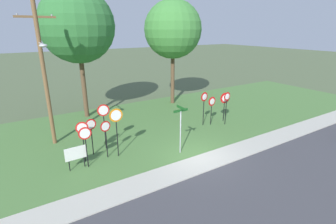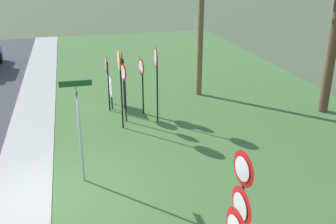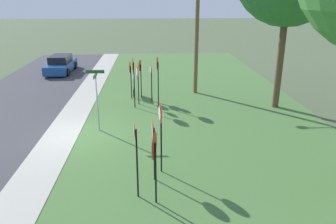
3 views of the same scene
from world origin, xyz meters
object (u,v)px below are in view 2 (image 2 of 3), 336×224
at_px(stop_sign_near_left, 122,69).
at_px(stop_sign_near_right, 124,81).
at_px(yield_sign_near_right, 240,217).
at_px(stop_sign_far_right, 107,71).
at_px(street_name_post, 79,123).
at_px(stop_sign_center_tall, 120,71).
at_px(stop_sign_far_center, 156,68).
at_px(stop_sign_far_left, 142,75).
at_px(notice_board, 110,87).
at_px(yield_sign_far_left, 242,184).

relative_size(stop_sign_near_left, stop_sign_near_right, 1.07).
bearing_deg(yield_sign_near_right, stop_sign_far_right, -175.54).
relative_size(yield_sign_near_right, street_name_post, 0.77).
relative_size(stop_sign_center_tall, street_name_post, 1.00).
bearing_deg(stop_sign_far_center, stop_sign_far_left, -151.88).
relative_size(stop_sign_near_right, notice_board, 1.76).
distance_m(stop_sign_far_left, notice_board, 1.78).
bearing_deg(stop_sign_center_tall, yield_sign_near_right, 8.35).
relative_size(yield_sign_near_right, yield_sign_far_left, 0.86).
xyz_separation_m(stop_sign_far_left, stop_sign_far_center, (0.89, 0.37, 0.48)).
bearing_deg(stop_sign_far_right, yield_sign_far_left, 11.45).
height_order(stop_sign_far_left, stop_sign_far_center, stop_sign_far_center).
bearing_deg(stop_sign_near_right, stop_sign_far_center, 64.32).
xyz_separation_m(stop_sign_near_left, stop_sign_far_center, (1.52, 1.00, 0.35)).
bearing_deg(stop_sign_far_center, stop_sign_far_right, -127.78).
distance_m(stop_sign_far_center, yield_sign_far_left, 7.56).
bearing_deg(stop_sign_far_center, stop_sign_center_tall, -72.64).
bearing_deg(stop_sign_far_right, yield_sign_near_right, 9.44).
bearing_deg(street_name_post, stop_sign_far_center, 141.73).
xyz_separation_m(stop_sign_center_tall, yield_sign_near_right, (7.83, 0.96, -0.48)).
bearing_deg(street_name_post, stop_sign_near_right, 156.45).
relative_size(stop_sign_near_left, notice_board, 1.89).
bearing_deg(yield_sign_far_left, stop_sign_far_left, 174.50).
relative_size(stop_sign_near_right, stop_sign_far_center, 0.78).
height_order(stop_sign_near_left, notice_board, stop_sign_near_left).
height_order(stop_sign_center_tall, notice_board, stop_sign_center_tall).
xyz_separation_m(stop_sign_near_left, notice_board, (-0.55, -0.48, -0.87)).
bearing_deg(yield_sign_near_right, stop_sign_far_center, 174.53).
distance_m(stop_sign_far_right, stop_sign_center_tall, 1.88).
xyz_separation_m(stop_sign_far_center, notice_board, (-2.07, -1.48, -1.21)).
bearing_deg(yield_sign_near_right, stop_sign_far_left, 177.12).
relative_size(stop_sign_center_tall, yield_sign_far_left, 1.12).
bearing_deg(street_name_post, stop_sign_far_left, 151.34).
bearing_deg(stop_sign_center_tall, stop_sign_near_right, 161.53).
height_order(stop_sign_near_left, stop_sign_far_right, stop_sign_near_left).
height_order(stop_sign_near_right, stop_sign_far_left, stop_sign_near_right).
relative_size(stop_sign_far_left, yield_sign_far_left, 0.86).
xyz_separation_m(stop_sign_center_tall, street_name_post, (3.26, -1.52, -0.39)).
distance_m(stop_sign_far_center, street_name_post, 4.55).
bearing_deg(stop_sign_center_tall, yield_sign_far_left, 10.83).
bearing_deg(yield_sign_far_left, stop_sign_near_left, 178.39).
distance_m(stop_sign_far_left, street_name_post, 5.08).
bearing_deg(yield_sign_far_left, stop_sign_near_right, -179.85).
xyz_separation_m(stop_sign_far_center, yield_sign_near_right, (8.10, -0.37, -0.42)).
bearing_deg(street_name_post, notice_board, 166.91).
distance_m(stop_sign_far_right, yield_sign_near_right, 9.71).
bearing_deg(stop_sign_center_tall, stop_sign_far_center, 102.80).
bearing_deg(stop_sign_near_left, yield_sign_near_right, 15.08).
xyz_separation_m(stop_sign_far_center, yield_sign_far_left, (7.56, -0.12, -0.14)).
bearing_deg(stop_sign_far_right, stop_sign_far_left, 64.89).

